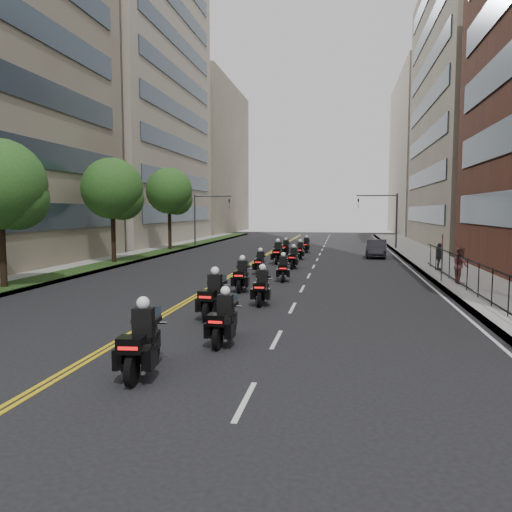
{
  "coord_description": "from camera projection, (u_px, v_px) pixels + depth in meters",
  "views": [
    {
      "loc": [
        5.12,
        -9.78,
        3.93
      ],
      "look_at": [
        1.1,
        13.47,
        1.76
      ],
      "focal_mm": 35.0,
      "sensor_mm": 36.0,
      "label": 1
    }
  ],
  "objects": [
    {
      "name": "ground",
      "position": [
        101.0,
        392.0,
        10.82
      ],
      "size": [
        160.0,
        160.0,
        0.0
      ],
      "primitive_type": "plane",
      "color": "black",
      "rests_on": "ground"
    },
    {
      "name": "sidewalk_right",
      "position": [
        446.0,
        268.0,
        33.31
      ],
      "size": [
        4.0,
        90.0,
        0.15
      ],
      "primitive_type": "cube",
      "color": "gray",
      "rests_on": "ground"
    },
    {
      "name": "sidewalk_left",
      "position": [
        110.0,
        262.0,
        37.38
      ],
      "size": [
        4.0,
        90.0,
        0.15
      ],
      "primitive_type": "cube",
      "color": "gray",
      "rests_on": "ground"
    },
    {
      "name": "grass_strip",
      "position": [
        120.0,
        261.0,
        37.23
      ],
      "size": [
        2.0,
        90.0,
        0.04
      ],
      "primitive_type": "cube",
      "color": "#1E3A15",
      "rests_on": "sidewalk_left"
    },
    {
      "name": "building_right_tan",
      "position": [
        500.0,
        106.0,
        52.91
      ],
      "size": [
        15.11,
        28.0,
        30.0
      ],
      "color": "#796758",
      "rests_on": "ground"
    },
    {
      "name": "building_right_far",
      "position": [
        443.0,
        155.0,
        82.53
      ],
      "size": [
        15.0,
        28.0,
        26.0
      ],
      "primitive_type": "cube",
      "color": "#AA9E89",
      "rests_on": "ground"
    },
    {
      "name": "building_left_mid",
      "position": [
        116.0,
        101.0,
        60.09
      ],
      "size": [
        16.11,
        28.0,
        34.0
      ],
      "color": "#AA9E89",
      "rests_on": "ground"
    },
    {
      "name": "building_left_far",
      "position": [
        191.0,
        160.0,
        89.9
      ],
      "size": [
        16.0,
        28.0,
        26.0
      ],
      "primitive_type": "cube",
      "color": "#796758",
      "rests_on": "ground"
    },
    {
      "name": "iron_fence",
      "position": [
        485.0,
        283.0,
        20.65
      ],
      "size": [
        0.05,
        28.0,
        1.5
      ],
      "color": "black",
      "rests_on": "sidewalk_right"
    },
    {
      "name": "street_trees",
      "position": [
        75.0,
        190.0,
        30.48
      ],
      "size": [
        4.4,
        38.4,
        7.98
      ],
      "color": "black",
      "rests_on": "ground"
    },
    {
      "name": "traffic_signal_right",
      "position": [
        387.0,
        212.0,
        50.08
      ],
      "size": [
        4.09,
        0.2,
        5.6
      ],
      "color": "#3F3F44",
      "rests_on": "ground"
    },
    {
      "name": "traffic_signal_left",
      "position": [
        203.0,
        212.0,
        53.31
      ],
      "size": [
        4.09,
        0.2,
        5.6
      ],
      "color": "#3F3F44",
      "rests_on": "ground"
    },
    {
      "name": "motorcycle_0",
      "position": [
        142.0,
        344.0,
        11.87
      ],
      "size": [
        0.71,
        2.54,
        1.87
      ],
      "rotation": [
        0.0,
        0.0,
        0.1
      ],
      "color": "black",
      "rests_on": "ground"
    },
    {
      "name": "motorcycle_1",
      "position": [
        224.0,
        321.0,
        14.69
      ],
      "size": [
        0.54,
        2.29,
        1.69
      ],
      "rotation": [
        0.0,
        0.0,
        -0.03
      ],
      "color": "black",
      "rests_on": "ground"
    },
    {
      "name": "motorcycle_2",
      "position": [
        214.0,
        298.0,
        18.23
      ],
      "size": [
        0.61,
        2.53,
        1.87
      ],
      "rotation": [
        0.0,
        0.0,
        -0.05
      ],
      "color": "black",
      "rests_on": "ground"
    },
    {
      "name": "motorcycle_3",
      "position": [
        262.0,
        288.0,
        20.87
      ],
      "size": [
        0.53,
        2.28,
        1.68
      ],
      "rotation": [
        0.0,
        0.0,
        0.03
      ],
      "color": "black",
      "rests_on": "ground"
    },
    {
      "name": "motorcycle_4",
      "position": [
        242.0,
        277.0,
        24.29
      ],
      "size": [
        0.55,
        2.36,
        1.74
      ],
      "rotation": [
        0.0,
        0.0,
        0.03
      ],
      "color": "black",
      "rests_on": "ground"
    },
    {
      "name": "motorcycle_5",
      "position": [
        283.0,
        270.0,
        27.76
      ],
      "size": [
        0.59,
        2.16,
        1.59
      ],
      "rotation": [
        0.0,
        0.0,
        0.09
      ],
      "color": "black",
      "rests_on": "ground"
    },
    {
      "name": "motorcycle_6",
      "position": [
        260.0,
        263.0,
        30.96
      ],
      "size": [
        0.5,
        2.17,
        1.6
      ],
      "rotation": [
        0.0,
        0.0,
        0.01
      ],
      "color": "black",
      "rests_on": "ground"
    },
    {
      "name": "motorcycle_7",
      "position": [
        293.0,
        259.0,
        33.73
      ],
      "size": [
        0.52,
        2.21,
        1.63
      ],
      "rotation": [
        0.0,
        0.0,
        -0.03
      ],
      "color": "black",
      "rests_on": "ground"
    },
    {
      "name": "motorcycle_8",
      "position": [
        278.0,
        254.0,
        36.75
      ],
      "size": [
        0.58,
        2.49,
        1.84
      ],
      "rotation": [
        0.0,
        0.0,
        0.02
      ],
      "color": "black",
      "rests_on": "ground"
    },
    {
      "name": "motorcycle_9",
      "position": [
        300.0,
        251.0,
        40.02
      ],
      "size": [
        0.5,
        2.17,
        1.6
      ],
      "rotation": [
        0.0,
        0.0,
        -0.02
      ],
      "color": "black",
      "rests_on": "ground"
    },
    {
      "name": "motorcycle_10",
      "position": [
        285.0,
        248.0,
        43.4
      ],
      "size": [
        0.6,
        2.1,
        1.55
      ],
      "rotation": [
        0.0,
        0.0,
        -0.11
      ],
      "color": "black",
      "rests_on": "ground"
    },
    {
      "name": "motorcycle_11",
      "position": [
        306.0,
        246.0,
        46.2
      ],
      "size": [
        0.58,
        2.2,
        1.62
      ],
      "rotation": [
        0.0,
        0.0,
        -0.08
      ],
      "color": "black",
      "rests_on": "ground"
    },
    {
      "name": "parked_sedan",
      "position": [
        377.0,
        248.0,
        41.59
      ],
      "size": [
        2.01,
        4.63,
        1.48
      ],
      "primitive_type": "imported",
      "rotation": [
        0.0,
        0.0,
        -0.1
      ],
      "color": "black",
      "rests_on": "ground"
    },
    {
      "name": "pedestrian_b",
      "position": [
        461.0,
        265.0,
        25.77
      ],
      "size": [
        0.78,
        0.97,
        1.89
      ],
      "primitive_type": "imported",
      "rotation": [
        0.0,
        0.0,
        1.65
      ],
      "color": "brown",
      "rests_on": "sidewalk_right"
    },
    {
      "name": "pedestrian_c",
      "position": [
        439.0,
        257.0,
        31.51
      ],
      "size": [
        0.6,
        1.06,
        1.71
      ],
      "primitive_type": "imported",
      "rotation": [
        0.0,
        0.0,
        1.38
      ],
      "color": "#3A3A40",
      "rests_on": "sidewalk_right"
    }
  ]
}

